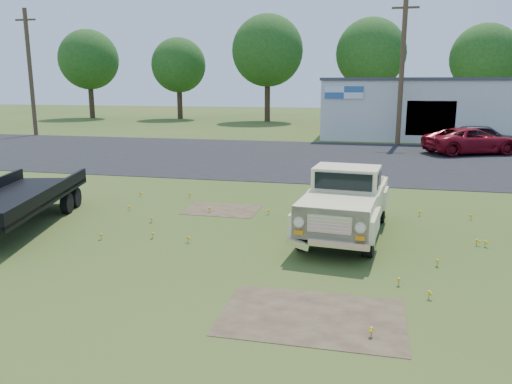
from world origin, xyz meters
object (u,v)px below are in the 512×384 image
Objects in this scene: vintage_pickup_truck at (346,201)px; red_pickup at (471,141)px; flatbed_trailer at (14,195)px; dark_sedan at (483,138)px.

vintage_pickup_truck is 17.63m from red_pickup.
dark_sedan is at bearing 36.62° from flatbed_trailer.
red_pickup is at bearing 36.04° from flatbed_trailer.
red_pickup is at bearing 149.09° from dark_sedan.
vintage_pickup_truck is 0.96× the size of red_pickup.
dark_sedan is at bearing 75.32° from vintage_pickup_truck.
dark_sedan reaches higher than red_pickup.
red_pickup is (5.88, 16.61, -0.18)m from vintage_pickup_truck.
red_pickup is 1.15× the size of dark_sedan.
vintage_pickup_truck is 19.32m from dark_sedan.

